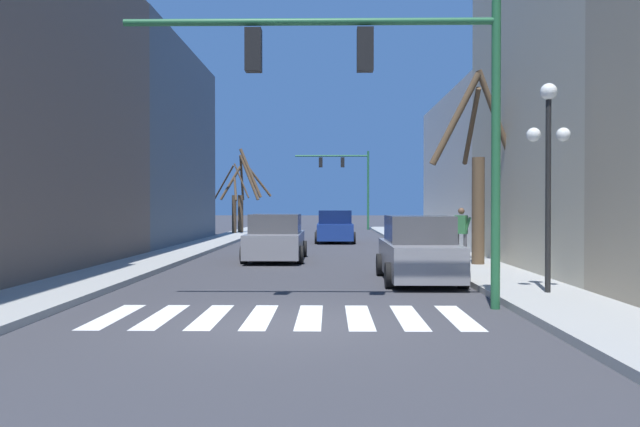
# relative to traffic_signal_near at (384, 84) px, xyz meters

# --- Properties ---
(ground_plane) EXTENTS (240.00, 240.00, 0.00)m
(ground_plane) POSITION_rel_traffic_signal_near_xyz_m (-1.87, -1.63, -4.42)
(ground_plane) COLOR #38383D
(sidewalk_right) EXTENTS (2.20, 90.00, 0.15)m
(sidewalk_right) POSITION_rel_traffic_signal_near_xyz_m (3.54, -1.63, -4.34)
(sidewalk_right) COLOR #9E9E99
(sidewalk_right) RESTS_ON ground_plane
(building_row_left) EXTENTS (6.00, 35.13, 13.79)m
(building_row_left) POSITION_rel_traffic_signal_near_xyz_m (-11.39, 8.85, 1.29)
(building_row_left) COLOR #66564C
(building_row_left) RESTS_ON ground_plane
(building_row_right) EXTENTS (6.00, 33.30, 11.75)m
(building_row_right) POSITION_rel_traffic_signal_near_xyz_m (7.64, 7.69, 0.64)
(building_row_right) COLOR tan
(building_row_right) RESTS_ON ground_plane
(crosswalk_stripes) EXTENTS (6.75, 2.60, 0.01)m
(crosswalk_stripes) POSITION_rel_traffic_signal_near_xyz_m (-1.87, -0.94, -4.42)
(crosswalk_stripes) COLOR white
(crosswalk_stripes) RESTS_ON ground_plane
(traffic_signal_near) EXTENTS (7.40, 0.28, 6.03)m
(traffic_signal_near) POSITION_rel_traffic_signal_near_xyz_m (0.00, 0.00, 0.00)
(traffic_signal_near) COLOR #236038
(traffic_signal_near) RESTS_ON ground_plane
(traffic_signal_far) EXTENTS (6.28, 0.28, 6.65)m
(traffic_signal_far) POSITION_rel_traffic_signal_near_xyz_m (0.47, 40.55, 0.37)
(traffic_signal_far) COLOR #236038
(traffic_signal_far) RESTS_ON ground_plane
(street_lamp_right_corner) EXTENTS (0.95, 0.36, 4.53)m
(street_lamp_right_corner) POSITION_rel_traffic_signal_near_xyz_m (3.67, 1.31, -1.08)
(street_lamp_right_corner) COLOR black
(street_lamp_right_corner) RESTS_ON sidewalk_right
(car_driving_toward_lane) EXTENTS (2.19, 4.88, 1.72)m
(car_driving_toward_lane) POSITION_rel_traffic_signal_near_xyz_m (-3.07, 10.91, -3.62)
(car_driving_toward_lane) COLOR gray
(car_driving_toward_lane) RESTS_ON ground_plane
(car_driving_away_lane) EXTENTS (2.17, 4.20, 1.77)m
(car_driving_away_lane) POSITION_rel_traffic_signal_near_xyz_m (-0.77, 22.06, -3.60)
(car_driving_away_lane) COLOR navy
(car_driving_away_lane) RESTS_ON ground_plane
(car_parked_left_near) EXTENTS (2.02, 4.47, 1.76)m
(car_parked_left_near) POSITION_rel_traffic_signal_near_xyz_m (1.31, 4.41, -3.60)
(car_parked_left_near) COLOR gray
(car_parked_left_near) RESTS_ON ground_plane
(pedestrian_near_right_corner) EXTENTS (0.67, 0.54, 1.80)m
(pedestrian_near_right_corner) POSITION_rel_traffic_signal_near_xyz_m (3.74, 10.50, -3.20)
(pedestrian_near_right_corner) COLOR #4C4C51
(pedestrian_near_right_corner) RESTS_ON sidewalk_right
(street_tree_left_mid) EXTENTS (3.57, 2.44, 5.92)m
(street_tree_left_mid) POSITION_rel_traffic_signal_near_xyz_m (-7.09, 31.57, -1.38)
(street_tree_left_mid) COLOR brown
(street_tree_left_mid) RESTS_ON sidewalk_left
(street_tree_right_near) EXTENTS (2.84, 2.37, 6.27)m
(street_tree_right_near) POSITION_rel_traffic_signal_near_xyz_m (3.68, 7.99, -1.39)
(street_tree_right_near) COLOR brown
(street_tree_right_near) RESTS_ON sidewalk_right
(street_tree_left_far) EXTENTS (2.82, 2.52, 4.81)m
(street_tree_left_far) POSITION_rel_traffic_signal_near_xyz_m (-7.66, 30.45, -2.29)
(street_tree_left_far) COLOR #473828
(street_tree_left_far) RESTS_ON sidewalk_left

